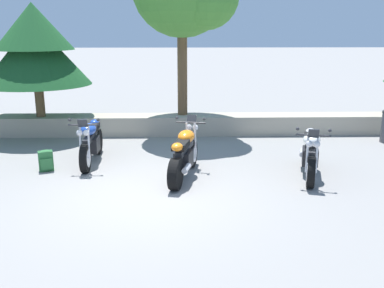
{
  "coord_description": "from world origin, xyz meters",
  "views": [
    {
      "loc": [
        0.63,
        -7.64,
        3.03
      ],
      "look_at": [
        0.87,
        1.2,
        0.65
      ],
      "focal_mm": 40.74,
      "sensor_mm": 36.0,
      "label": 1
    }
  ],
  "objects_px": {
    "motorcycle_blue_near_left": "(91,142)",
    "pine_tree_mid_left": "(35,46)",
    "motorcycle_white_far_right": "(310,154)",
    "rider_backpack": "(46,160)",
    "motorcycle_orange_centre": "(185,155)"
  },
  "relations": [
    {
      "from": "motorcycle_blue_near_left",
      "to": "pine_tree_mid_left",
      "type": "xyz_separation_m",
      "value": [
        -1.94,
        2.71,
        2.04
      ]
    },
    {
      "from": "pine_tree_mid_left",
      "to": "motorcycle_white_far_right",
      "type": "bearing_deg",
      "value": -29.37
    },
    {
      "from": "motorcycle_orange_centre",
      "to": "motorcycle_white_far_right",
      "type": "xyz_separation_m",
      "value": [
        2.62,
        -0.01,
        0.0
      ]
    },
    {
      "from": "motorcycle_blue_near_left",
      "to": "motorcycle_white_far_right",
      "type": "relative_size",
      "value": 1.01
    },
    {
      "from": "motorcycle_blue_near_left",
      "to": "pine_tree_mid_left",
      "type": "relative_size",
      "value": 0.66
    },
    {
      "from": "motorcycle_blue_near_left",
      "to": "pine_tree_mid_left",
      "type": "height_order",
      "value": "pine_tree_mid_left"
    },
    {
      "from": "motorcycle_orange_centre",
      "to": "pine_tree_mid_left",
      "type": "distance_m",
      "value": 5.91
    },
    {
      "from": "motorcycle_white_far_right",
      "to": "rider_backpack",
      "type": "relative_size",
      "value": 4.33
    },
    {
      "from": "motorcycle_blue_near_left",
      "to": "pine_tree_mid_left",
      "type": "bearing_deg",
      "value": 125.63
    },
    {
      "from": "rider_backpack",
      "to": "motorcycle_blue_near_left",
      "type": "bearing_deg",
      "value": 33.15
    },
    {
      "from": "rider_backpack",
      "to": "pine_tree_mid_left",
      "type": "xyz_separation_m",
      "value": [
        -1.07,
        3.28,
        2.29
      ]
    },
    {
      "from": "rider_backpack",
      "to": "pine_tree_mid_left",
      "type": "bearing_deg",
      "value": 108.1
    },
    {
      "from": "motorcycle_orange_centre",
      "to": "pine_tree_mid_left",
      "type": "bearing_deg",
      "value": 137.35
    },
    {
      "from": "pine_tree_mid_left",
      "to": "motorcycle_blue_near_left",
      "type": "bearing_deg",
      "value": -54.37
    },
    {
      "from": "motorcycle_blue_near_left",
      "to": "pine_tree_mid_left",
      "type": "distance_m",
      "value": 3.91
    }
  ]
}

